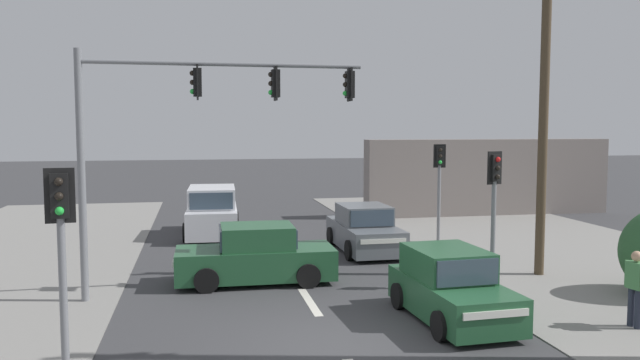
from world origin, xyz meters
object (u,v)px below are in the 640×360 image
object	(u,v)px
traffic_signal_mast	(184,120)
pedestrian_at_kerb	(636,285)
pedestal_signal_far_median	(439,176)
sedan_oncoming_near	(364,230)
pedestal_signal_left_kerb	(61,243)
hatchback_receding_far	(451,288)
suv_crossing_left	(212,213)
pedestal_signal_right_kerb	(494,196)
sedan_kerbside_parked	(256,257)
utility_pole_midground_right	(545,82)

from	to	relation	value
traffic_signal_mast	pedestrian_at_kerb	xyz separation A→B (m)	(9.15, -4.35, -3.43)
pedestal_signal_far_median	sedan_oncoming_near	xyz separation A→B (m)	(-3.07, -1.03, -1.71)
pedestal_signal_left_kerb	hatchback_receding_far	size ratio (longest dim) A/B	0.96
suv_crossing_left	hatchback_receding_far	xyz separation A→B (m)	(4.80, -11.69, -0.18)
pedestal_signal_far_median	pedestrian_at_kerb	world-z (taller)	pedestal_signal_far_median
traffic_signal_mast	sedan_oncoming_near	bearing A→B (deg)	38.31
suv_crossing_left	hatchback_receding_far	distance (m)	12.64
hatchback_receding_far	pedestrian_at_kerb	world-z (taller)	pedestrian_at_kerb
traffic_signal_mast	pedestal_signal_left_kerb	distance (m)	6.12
pedestal_signal_right_kerb	pedestrian_at_kerb	distance (m)	4.06
traffic_signal_mast	pedestrian_at_kerb	size ratio (longest dim) A/B	4.23
hatchback_receding_far	sedan_oncoming_near	xyz separation A→B (m)	(0.14, 7.62, 0.00)
traffic_signal_mast	sedan_oncoming_near	xyz separation A→B (m)	(5.78, 4.57, -3.65)
traffic_signal_mast	sedan_kerbside_parked	distance (m)	4.20
pedestal_signal_far_median	pedestrian_at_kerb	size ratio (longest dim) A/B	2.18
utility_pole_midground_right	sedan_oncoming_near	bearing A→B (deg)	132.95
sedan_oncoming_near	pedestrian_at_kerb	size ratio (longest dim) A/B	2.61
pedestal_signal_far_median	sedan_oncoming_near	distance (m)	3.66
pedestal_signal_far_median	utility_pole_midground_right	bearing A→B (deg)	-80.44
sedan_oncoming_near	pedestrian_at_kerb	xyz separation A→B (m)	(3.37, -8.92, 0.22)
sedan_kerbside_parked	pedestal_signal_left_kerb	bearing A→B (deg)	-118.43
traffic_signal_mast	sedan_oncoming_near	world-z (taller)	traffic_signal_mast
traffic_signal_mast	pedestal_signal_far_median	distance (m)	10.65
suv_crossing_left	sedan_kerbside_parked	world-z (taller)	suv_crossing_left
pedestrian_at_kerb	pedestal_signal_far_median	bearing A→B (deg)	91.74
pedestal_signal_right_kerb	sedan_kerbside_parked	bearing A→B (deg)	162.26
traffic_signal_mast	pedestal_signal_far_median	bearing A→B (deg)	32.31
sedan_oncoming_near	sedan_kerbside_parked	bearing A→B (deg)	-138.34
suv_crossing_left	traffic_signal_mast	bearing A→B (deg)	-95.57
pedestal_signal_far_median	pedestrian_at_kerb	xyz separation A→B (m)	(0.30, -9.95, -1.49)
pedestal_signal_left_kerb	sedan_oncoming_near	world-z (taller)	pedestal_signal_left_kerb
suv_crossing_left	pedestal_signal_right_kerb	bearing A→B (deg)	-54.12
pedestal_signal_left_kerb	hatchback_receding_far	distance (m)	7.99
traffic_signal_mast	pedestal_signal_right_kerb	world-z (taller)	traffic_signal_mast
sedan_kerbside_parked	utility_pole_midground_right	bearing A→B (deg)	-5.11
hatchback_receding_far	pedestrian_at_kerb	xyz separation A→B (m)	(3.51, -1.31, 0.22)
pedestal_signal_right_kerb	sedan_oncoming_near	bearing A→B (deg)	109.59
pedestal_signal_right_kerb	pedestrian_at_kerb	world-z (taller)	pedestal_signal_right_kerb
pedestal_signal_right_kerb	pedestal_signal_left_kerb	xyz separation A→B (m)	(-9.47, -4.67, 0.00)
pedestal_signal_right_kerb	hatchback_receding_far	bearing A→B (deg)	-133.49
pedestrian_at_kerb	suv_crossing_left	bearing A→B (deg)	122.60
traffic_signal_mast	suv_crossing_left	world-z (taller)	traffic_signal_mast
sedan_oncoming_near	hatchback_receding_far	bearing A→B (deg)	-91.03
pedestal_signal_left_kerb	pedestal_signal_right_kerb	bearing A→B (deg)	26.27
sedan_kerbside_parked	pedestrian_at_kerb	xyz separation A→B (m)	(7.35, -5.38, 0.22)
hatchback_receding_far	utility_pole_midground_right	bearing A→B (deg)	39.42
sedan_kerbside_parked	suv_crossing_left	bearing A→B (deg)	97.19
utility_pole_midground_right	traffic_signal_mast	size ratio (longest dim) A/B	1.50
traffic_signal_mast	hatchback_receding_far	bearing A→B (deg)	-28.35
traffic_signal_mast	pedestal_signal_right_kerb	xyz separation A→B (m)	(7.72, -0.86, -1.94)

